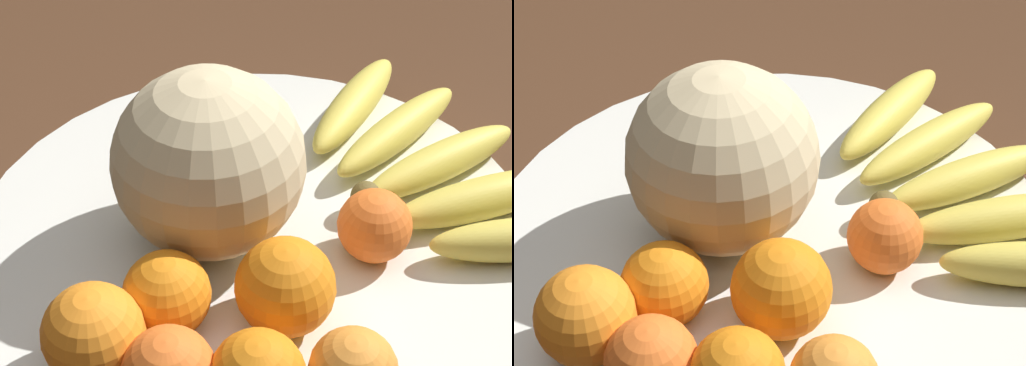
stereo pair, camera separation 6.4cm
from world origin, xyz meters
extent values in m
cube|color=#4C301E|center=(0.00, 0.00, 0.69)|extent=(1.38, 0.95, 0.04)
cube|color=#4C301E|center=(-0.61, -0.39, 0.33)|extent=(0.07, 0.07, 0.67)
cylinder|color=silver|center=(-0.08, 0.05, 0.72)|extent=(0.45, 0.45, 0.02)
torus|color=#47382D|center=(-0.08, 0.05, 0.72)|extent=(0.45, 0.45, 0.01)
sphere|color=beige|center=(-0.07, 0.01, 0.80)|extent=(0.14, 0.14, 0.14)
sphere|color=brown|center=(-0.11, 0.13, 0.74)|extent=(0.02, 0.02, 0.02)
ellipsoid|color=#DBC64C|center=(-0.12, 0.23, 0.74)|extent=(0.11, 0.16, 0.03)
ellipsoid|color=#DBC64C|center=(-0.16, 0.19, 0.74)|extent=(0.13, 0.14, 0.03)
ellipsoid|color=#DBC64C|center=(-0.20, 0.16, 0.74)|extent=(0.15, 0.12, 0.03)
ellipsoid|color=#DBC64C|center=(-0.23, 0.12, 0.74)|extent=(0.16, 0.09, 0.03)
sphere|color=orange|center=(0.03, 0.00, 0.76)|extent=(0.06, 0.06, 0.06)
sphere|color=orange|center=(0.01, 0.08, 0.76)|extent=(0.07, 0.07, 0.07)
sphere|color=orange|center=(-0.06, 0.14, 0.75)|extent=(0.06, 0.06, 0.06)
sphere|color=orange|center=(0.07, -0.04, 0.76)|extent=(0.07, 0.07, 0.07)
cube|color=white|center=(0.03, 0.03, 0.73)|extent=(0.10, 0.09, 0.00)
camera|label=1|loc=(0.41, 0.11, 1.19)|focal=60.00mm
camera|label=2|loc=(0.40, 0.18, 1.19)|focal=60.00mm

